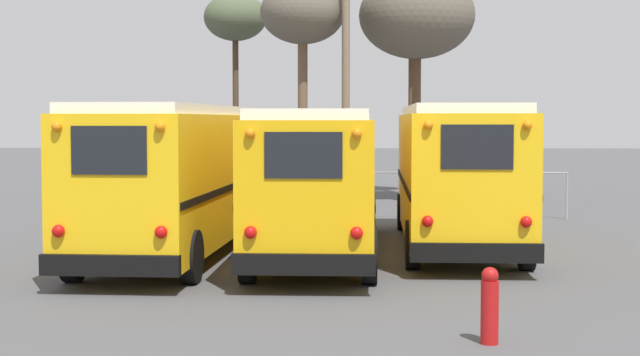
% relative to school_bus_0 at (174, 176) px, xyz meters
% --- Properties ---
extents(ground_plane, '(160.00, 160.00, 0.00)m').
position_rel_school_bus_0_xyz_m(ground_plane, '(3.14, 0.88, -1.78)').
color(ground_plane, '#4C4C4F').
extents(school_bus_0, '(2.88, 9.53, 3.29)m').
position_rel_school_bus_0_xyz_m(school_bus_0, '(0.00, 0.00, 0.00)').
color(school_bus_0, yellow).
rests_on(school_bus_0, ground).
extents(school_bus_1, '(2.66, 10.63, 3.18)m').
position_rel_school_bus_0_xyz_m(school_bus_1, '(3.14, 0.61, -0.04)').
color(school_bus_1, '#EAAA0F').
rests_on(school_bus_1, ground).
extents(school_bus_2, '(2.71, 9.84, 3.31)m').
position_rel_school_bus_0_xyz_m(school_bus_2, '(6.27, 1.97, 0.01)').
color(school_bus_2, yellow).
rests_on(school_bus_2, ground).
extents(utility_pole, '(1.80, 0.27, 8.81)m').
position_rel_school_bus_0_xyz_m(utility_pole, '(3.62, 11.91, 2.79)').
color(utility_pole, '#75604C').
rests_on(utility_pole, ground).
extents(bare_tree_0, '(2.91, 2.91, 7.75)m').
position_rel_school_bus_0_xyz_m(bare_tree_0, '(2.13, 12.76, 4.74)').
color(bare_tree_0, brown).
rests_on(bare_tree_0, ground).
extents(bare_tree_1, '(2.52, 2.52, 8.03)m').
position_rel_school_bus_0_xyz_m(bare_tree_1, '(-0.86, 18.40, 5.18)').
color(bare_tree_1, '#473323').
rests_on(bare_tree_1, ground).
extents(bare_tree_2, '(2.49, 2.49, 7.27)m').
position_rel_school_bus_0_xyz_m(bare_tree_2, '(6.20, 18.09, 4.42)').
color(bare_tree_2, brown).
rests_on(bare_tree_2, ground).
extents(bare_tree_3, '(4.12, 4.12, 8.23)m').
position_rel_school_bus_0_xyz_m(bare_tree_3, '(6.13, 14.18, 4.86)').
color(bare_tree_3, brown).
rests_on(bare_tree_3, ground).
extents(fence_line, '(14.33, 0.06, 1.42)m').
position_rel_school_bus_0_xyz_m(fence_line, '(3.14, 8.44, -0.81)').
color(fence_line, '#939399').
rests_on(fence_line, ground).
extents(fire_hydrant, '(0.24, 0.24, 1.03)m').
position_rel_school_bus_0_xyz_m(fire_hydrant, '(5.70, -8.00, -1.26)').
color(fire_hydrant, '#B21414').
rests_on(fire_hydrant, ground).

